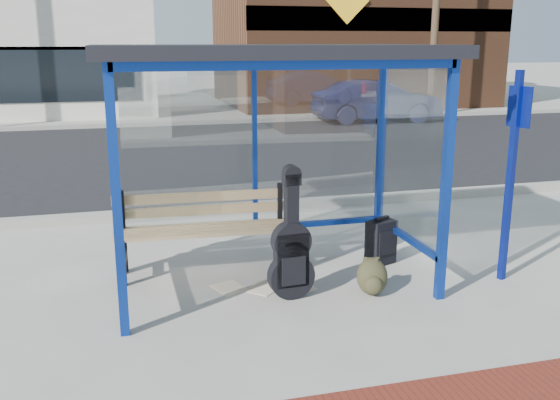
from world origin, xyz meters
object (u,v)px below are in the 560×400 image
object	(u,v)px
suitcase	(381,242)
parked_car	(377,101)
guitar_bag	(291,254)
backpack	(372,278)
fire_hydrant	(453,104)
bench	(205,225)

from	to	relation	value
suitcase	parked_car	distance (m)	13.00
guitar_bag	parked_car	world-z (taller)	parked_car
backpack	parked_car	bearing A→B (deg)	80.59
guitar_bag	fire_hydrant	xyz separation A→B (m)	(9.82, 13.86, -0.10)
bench	parked_car	size ratio (longest dim) A/B	0.50
guitar_bag	parked_car	distance (m)	14.14
bench	fire_hydrant	distance (m)	16.63
guitar_bag	parked_car	bearing A→B (deg)	59.23
fire_hydrant	guitar_bag	bearing A→B (deg)	-125.31
bench	parked_car	xyz separation A→B (m)	(7.11, 11.62, 0.13)
suitcase	bench	bearing A→B (deg)	150.41
backpack	parked_car	size ratio (longest dim) A/B	0.09
bench	backpack	distance (m)	1.90
guitar_bag	bench	bearing A→B (deg)	121.66
guitar_bag	suitcase	bearing A→B (deg)	24.52
backpack	fire_hydrant	bearing A→B (deg)	71.57
bench	fire_hydrant	xyz separation A→B (m)	(10.51, 12.88, -0.16)
bench	fire_hydrant	bearing A→B (deg)	54.14
bench	fire_hydrant	world-z (taller)	bench
suitcase	parked_car	xyz separation A→B (m)	(5.16, 11.92, 0.39)
suitcase	backpack	bearing A→B (deg)	-139.85
suitcase	parked_car	size ratio (longest dim) A/B	0.14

